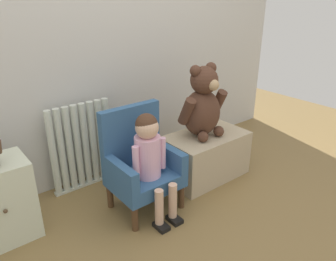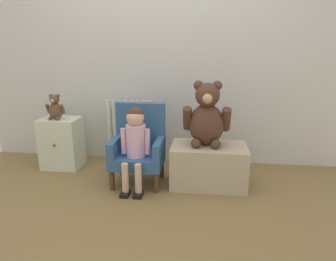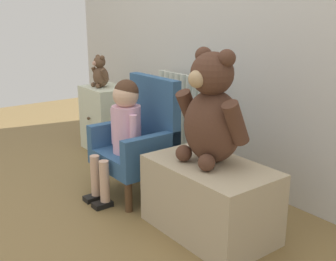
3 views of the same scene
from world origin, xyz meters
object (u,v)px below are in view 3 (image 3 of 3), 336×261
object	(u,v)px
child_armchair	(140,141)
small_teddy_bear	(100,73)
small_dresser	(107,118)
low_bench	(209,198)
radiator	(180,121)
large_teddy_bear	(212,114)
child_figure	(123,123)

from	to	relation	value
child_armchair	small_teddy_bear	xyz separation A→B (m)	(-0.86, 0.21, 0.29)
small_dresser	low_bench	size ratio (longest dim) A/B	0.78
small_dresser	low_bench	distance (m)	1.49
radiator	small_teddy_bear	bearing A→B (deg)	-158.17
radiator	large_teddy_bear	distance (m)	0.96
small_dresser	large_teddy_bear	world-z (taller)	large_teddy_bear
radiator	small_dresser	size ratio (longest dim) A/B	1.31
small_dresser	low_bench	xyz separation A→B (m)	(1.47, -0.24, -0.07)
large_teddy_bear	small_dresser	bearing A→B (deg)	171.49
child_figure	large_teddy_bear	size ratio (longest dim) A/B	1.27
radiator	low_bench	world-z (taller)	radiator
low_bench	small_teddy_bear	xyz separation A→B (m)	(-1.49, 0.21, 0.44)
radiator	low_bench	xyz separation A→B (m)	(0.83, -0.48, -0.15)
low_bench	large_teddy_bear	size ratio (longest dim) A/B	1.17
low_bench	small_teddy_bear	world-z (taller)	small_teddy_bear
child_armchair	child_figure	distance (m)	0.17
child_armchair	large_teddy_bear	distance (m)	0.66
radiator	large_teddy_bear	xyz separation A→B (m)	(0.80, -0.45, 0.28)
child_armchair	small_teddy_bear	distance (m)	0.94
large_teddy_bear	child_armchair	bearing A→B (deg)	-177.48
small_dresser	radiator	bearing A→B (deg)	20.12
radiator	child_figure	world-z (taller)	child_figure
small_dresser	large_teddy_bear	bearing A→B (deg)	-8.51
small_dresser	child_armchair	xyz separation A→B (m)	(0.85, -0.24, 0.07)
small_dresser	child_figure	xyz separation A→B (m)	(0.85, -0.36, 0.20)
small_dresser	child_armchair	world-z (taller)	child_armchair
low_bench	child_armchair	bearing A→B (deg)	179.89
radiator	low_bench	distance (m)	0.97
radiator	child_armchair	bearing A→B (deg)	-66.99
child_figure	small_teddy_bear	size ratio (longest dim) A/B	2.86
radiator	small_dresser	world-z (taller)	radiator
small_dresser	small_teddy_bear	xyz separation A→B (m)	(-0.02, -0.03, 0.36)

